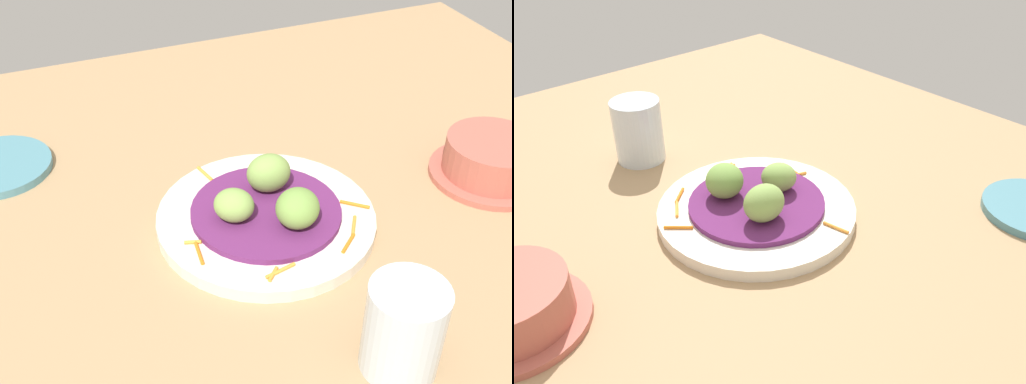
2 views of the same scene
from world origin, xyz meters
TOP-DOWN VIEW (x-y plane):
  - table_surface at (0.00, 0.00)cm, footprint 110.00×110.00cm
  - main_plate at (3.68, 4.43)cm, footprint 24.95×24.95cm
  - cabbage_bed at (3.68, 4.43)cm, footprint 17.13×17.13cm
  - carrot_garnish at (-0.00, 4.25)cm, footprint 22.01×21.71cm
  - guac_scoop_left at (3.48, 8.34)cm, footprint 6.00×6.07cm
  - guac_scoop_center at (0.40, 2.30)cm, footprint 7.00×6.98cm
  - guac_scoop_right at (7.17, 2.65)cm, footprint 4.30×5.23cm
  - water_glass at (-19.18, 1.07)cm, footprint 7.09×7.09cm

SIDE VIEW (x-z plane):
  - table_surface at x=0.00cm, z-range 0.00..2.00cm
  - main_plate at x=3.68cm, z-range 2.00..3.58cm
  - carrot_garnish at x=0.00cm, z-range 3.58..3.98cm
  - cabbage_bed at x=3.68cm, z-range 3.58..4.30cm
  - guac_scoop_left at x=3.48cm, z-range 4.30..7.99cm
  - guac_scoop_center at x=0.40cm, z-range 4.30..8.63cm
  - guac_scoop_right at x=7.17cm, z-range 4.30..8.86cm
  - water_glass at x=-19.18cm, z-range 2.00..11.28cm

